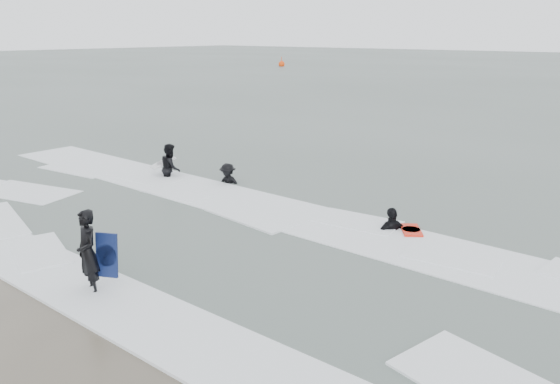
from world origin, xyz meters
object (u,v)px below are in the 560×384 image
Objects in this scene: surfer_centre at (92,292)px; buoy at (282,64)px; surfer_right_near at (392,232)px; surfer_breaker at (228,185)px; surfer_wading at (171,178)px.

surfer_centre is 79.66m from buoy.
surfer_centre is at bearing 4.84° from surfer_right_near.
surfer_breaker is (-3.83, 7.99, 0.00)m from surfer_centre.
buoy is at bearing -110.37° from surfer_right_near.
surfer_wading is 70.10m from buoy.
surfer_wading reaches higher than surfer_right_near.
surfer_centre is 8.86m from surfer_breaker.
surfer_right_near is at bearing 80.55° from surfer_centre.
surfer_centre is at bearing 172.31° from surfer_wading.
surfer_right_near is (3.16, 7.44, 0.00)m from surfer_centre.
surfer_right_near reaches higher than surfer_breaker.
surfer_centre reaches higher than surfer_breaker.
surfer_wading is at bearing -61.33° from surfer_right_near.
surfer_breaker is 7.02m from surfer_right_near.
surfer_breaker is (2.38, 0.68, 0.00)m from surfer_wading.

